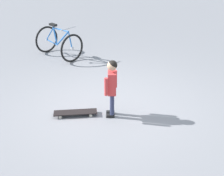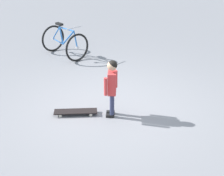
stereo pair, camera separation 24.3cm
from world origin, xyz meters
name	(u,v)px [view 2 (the right image)]	position (x,y,z in m)	size (l,w,h in m)	color
ground_plane	(112,108)	(0.00, 0.00, 0.00)	(50.00, 50.00, 0.00)	gray
child_person	(112,82)	(0.17, -0.22, 0.66)	(0.27, 0.40, 1.06)	#2D3351
skateboard	(76,112)	(-0.37, -0.61, 0.06)	(0.71, 0.66, 0.07)	black
bicycle_near	(65,42)	(-2.65, 1.38, 0.38)	(1.15, 0.84, 0.85)	black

